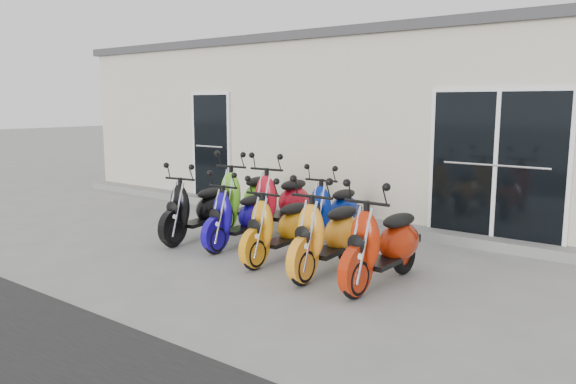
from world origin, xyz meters
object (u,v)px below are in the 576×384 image
(scooter_front_red, at_px, (383,232))
(scooter_back_red, at_px, (281,192))
(scooter_front_orange_b, at_px, (328,223))
(scooter_back_blue, at_px, (333,202))
(scooter_front_blue, at_px, (239,208))
(scooter_front_orange_a, at_px, (280,217))
(scooter_back_green, at_px, (246,188))
(scooter_front_black, at_px, (197,200))

(scooter_front_red, distance_m, scooter_back_red, 2.87)
(scooter_front_orange_b, xyz_separation_m, scooter_back_blue, (-0.85, 1.42, -0.02))
(scooter_front_orange_b, height_order, scooter_front_red, scooter_front_red)
(scooter_front_blue, relative_size, scooter_back_red, 0.86)
(scooter_front_orange_a, bearing_deg, scooter_back_red, 124.67)
(scooter_back_green, xyz_separation_m, scooter_back_red, (0.76, -0.01, 0.01))
(scooter_front_orange_a, height_order, scooter_back_blue, scooter_back_blue)
(scooter_back_green, distance_m, scooter_back_red, 0.76)
(scooter_back_green, xyz_separation_m, scooter_back_blue, (1.70, 0.08, -0.06))
(scooter_front_blue, height_order, scooter_front_orange_a, scooter_front_orange_a)
(scooter_back_green, bearing_deg, scooter_front_black, -97.50)
(scooter_front_orange_b, distance_m, scooter_back_red, 2.23)
(scooter_front_orange_b, xyz_separation_m, scooter_back_green, (-2.55, 1.34, 0.03))
(scooter_front_orange_a, height_order, scooter_back_green, scooter_back_green)
(scooter_front_blue, xyz_separation_m, scooter_front_red, (2.52, -0.32, 0.06))
(scooter_front_orange_b, height_order, scooter_back_red, scooter_back_red)
(scooter_back_red, relative_size, scooter_back_blue, 1.11)
(scooter_front_blue, height_order, scooter_front_red, scooter_front_red)
(scooter_front_orange_b, relative_size, scooter_back_red, 0.94)
(scooter_front_black, xyz_separation_m, scooter_back_blue, (1.71, 1.20, -0.01))
(scooter_front_orange_b, bearing_deg, scooter_front_red, -4.26)
(scooter_back_red, bearing_deg, scooter_back_blue, -0.69)
(scooter_back_green, relative_size, scooter_back_red, 0.99)
(scooter_front_black, bearing_deg, scooter_back_red, 46.89)
(scooter_front_black, height_order, scooter_back_red, scooter_back_red)
(scooter_front_orange_a, bearing_deg, scooter_front_black, 172.53)
(scooter_front_black, bearing_deg, scooter_front_orange_b, -13.35)
(scooter_front_blue, bearing_deg, scooter_back_green, 123.80)
(scooter_front_black, height_order, scooter_front_orange_b, scooter_front_orange_b)
(scooter_front_orange_b, bearing_deg, scooter_front_orange_a, 170.16)
(scooter_back_blue, bearing_deg, scooter_front_orange_a, -93.94)
(scooter_back_green, bearing_deg, scooter_front_blue, -59.67)
(scooter_front_red, bearing_deg, scooter_front_orange_a, 177.83)
(scooter_front_black, xyz_separation_m, scooter_front_orange_b, (2.55, -0.23, 0.02))
(scooter_back_red, bearing_deg, scooter_front_black, -130.86)
(scooter_back_red, bearing_deg, scooter_back_green, 173.27)
(scooter_back_green, bearing_deg, scooter_front_orange_a, -43.33)
(scooter_front_red, distance_m, scooter_back_green, 3.57)
(scooter_front_black, xyz_separation_m, scooter_front_orange_a, (1.73, -0.14, -0.02))
(scooter_front_blue, relative_size, scooter_back_blue, 0.95)
(scooter_front_red, xyz_separation_m, scooter_back_red, (-2.54, 1.34, 0.04))
(scooter_front_orange_b, bearing_deg, scooter_front_blue, 165.93)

